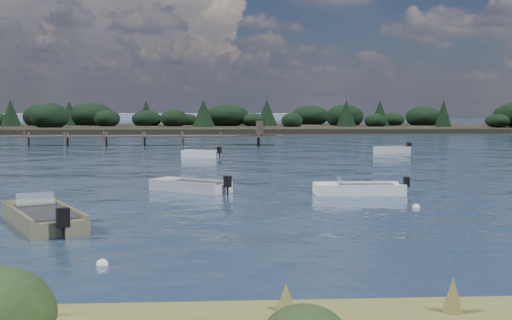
{
  "coord_description": "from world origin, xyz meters",
  "views": [
    {
      "loc": [
        -0.75,
        -23.81,
        3.99
      ],
      "look_at": [
        1.53,
        14.0,
        1.0
      ],
      "focal_mm": 45.0,
      "sensor_mm": 36.0,
      "label": 1
    }
  ],
  "objects": [
    {
      "name": "dinghy_mid_white_a",
      "position": [
        5.91,
        6.0,
        0.14
      ],
      "size": [
        4.51,
        1.61,
        1.06
      ],
      "color": "white",
      "rests_on": "ground"
    },
    {
      "name": "buoy_a",
      "position": [
        -3.73,
        -7.39,
        0.0
      ],
      "size": [
        0.32,
        0.32,
        0.32
      ],
      "primitive_type": "sphere",
      "color": "silver",
      "rests_on": "ground"
    },
    {
      "name": "ground",
      "position": [
        0.0,
        60.0,
        0.0
      ],
      "size": [
        400.0,
        400.0,
        0.0
      ],
      "primitive_type": "plane",
      "color": "#182538",
      "rests_on": "ground"
    },
    {
      "name": "jetty",
      "position": [
        -21.74,
        47.99,
        0.98
      ],
      "size": [
        64.5,
        3.2,
        3.4
      ],
      "color": "#493F36",
      "rests_on": "ground"
    },
    {
      "name": "buoy_b",
      "position": [
        7.33,
        1.61,
        0.0
      ],
      "size": [
        0.32,
        0.32,
        0.32
      ],
      "primitive_type": "sphere",
      "color": "silver",
      "rests_on": "ground"
    },
    {
      "name": "dinghy_mid_grey",
      "position": [
        -2.09,
        7.52,
        0.15
      ],
      "size": [
        4.13,
        3.51,
        1.09
      ],
      "color": "#A7ACAF",
      "rests_on": "ground"
    },
    {
      "name": "dinghy_near_olive",
      "position": [
        -6.77,
        -1.59,
        0.17
      ],
      "size": [
        3.92,
        5.25,
        1.3
      ],
      "color": "#736E4D",
      "rests_on": "ground"
    },
    {
      "name": "tender_far_white",
      "position": [
        -2.19,
        29.96,
        0.16
      ],
      "size": [
        3.39,
        2.22,
        1.15
      ],
      "color": "white",
      "rests_on": "ground"
    },
    {
      "name": "tender_far_grey_b",
      "position": [
        15.16,
        33.62,
        0.17
      ],
      "size": [
        3.66,
        2.19,
        1.23
      ],
      "color": "#A7ACAF",
      "rests_on": "ground"
    },
    {
      "name": "far_headland",
      "position": [
        25.0,
        100.0,
        1.96
      ],
      "size": [
        190.0,
        40.0,
        5.8
      ],
      "color": "black",
      "rests_on": "ground"
    }
  ]
}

